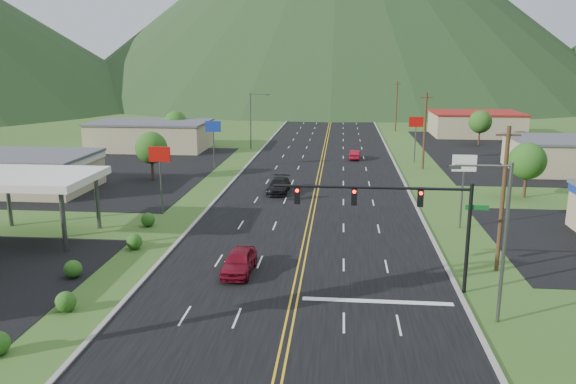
# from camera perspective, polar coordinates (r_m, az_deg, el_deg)

# --- Properties ---
(traffic_signal) EXTENTS (13.10, 0.43, 7.00)m
(traffic_signal) POSITION_cam_1_polar(r_m,az_deg,el_deg) (35.01, 11.59, -1.65)
(traffic_signal) COLOR black
(traffic_signal) RESTS_ON ground
(streetlight_east) EXTENTS (3.28, 0.25, 9.00)m
(streetlight_east) POSITION_cam_1_polar(r_m,az_deg,el_deg) (32.15, 20.68, -3.88)
(streetlight_east) COLOR #59595E
(streetlight_east) RESTS_ON ground
(streetlight_west) EXTENTS (3.28, 0.25, 9.00)m
(streetlight_west) POSITION_cam_1_polar(r_m,az_deg,el_deg) (91.23, -3.63, 7.63)
(streetlight_west) COLOR #59595E
(streetlight_west) RESTS_ON ground
(gas_canopy) EXTENTS (10.00, 8.00, 5.30)m
(gas_canopy) POSITION_cam_1_polar(r_m,az_deg,el_deg) (49.27, -24.67, 1.17)
(gas_canopy) COLOR white
(gas_canopy) RESTS_ON ground
(building_west_mid) EXTENTS (14.40, 10.40, 4.10)m
(building_west_mid) POSITION_cam_1_polar(r_m,az_deg,el_deg) (68.30, -25.14, 1.99)
(building_west_mid) COLOR tan
(building_west_mid) RESTS_ON ground
(building_west_far) EXTENTS (18.40, 11.40, 4.50)m
(building_west_far) POSITION_cam_1_polar(r_m,az_deg,el_deg) (93.61, -13.76, 5.62)
(building_west_far) COLOR tan
(building_west_far) RESTS_ON ground
(building_east_mid) EXTENTS (14.40, 11.40, 4.30)m
(building_east_mid) POSITION_cam_1_polar(r_m,az_deg,el_deg) (81.11, 26.66, 3.37)
(building_east_mid) COLOR tan
(building_east_mid) RESTS_ON ground
(building_east_far) EXTENTS (16.40, 12.40, 4.50)m
(building_east_far) POSITION_cam_1_polar(r_m,az_deg,el_deg) (113.17, 18.50, 6.59)
(building_east_far) COLOR tan
(building_east_far) RESTS_ON ground
(pole_sign_west_a) EXTENTS (2.00, 0.18, 6.40)m
(pole_sign_west_a) POSITION_cam_1_polar(r_m,az_deg,el_deg) (53.15, -12.89, 3.07)
(pole_sign_west_a) COLOR #59595E
(pole_sign_west_a) RESTS_ON ground
(pole_sign_west_b) EXTENTS (2.00, 0.18, 6.40)m
(pole_sign_west_b) POSITION_cam_1_polar(r_m,az_deg,el_deg) (74.12, -7.60, 6.12)
(pole_sign_west_b) COLOR #59595E
(pole_sign_west_b) RESTS_ON ground
(pole_sign_east_a) EXTENTS (2.00, 0.18, 6.40)m
(pole_sign_east_a) POSITION_cam_1_polar(r_m,az_deg,el_deg) (49.61, 17.43, 2.08)
(pole_sign_east_a) COLOR #59595E
(pole_sign_east_a) RESTS_ON ground
(pole_sign_east_b) EXTENTS (2.00, 0.18, 6.40)m
(pole_sign_east_b) POSITION_cam_1_polar(r_m,az_deg,el_deg) (80.84, 12.87, 6.50)
(pole_sign_east_b) COLOR #59595E
(pole_sign_east_b) RESTS_ON ground
(tree_west_a) EXTENTS (3.84, 3.84, 5.82)m
(tree_west_a) POSITION_cam_1_polar(r_m,az_deg,el_deg) (69.26, -13.73, 4.38)
(tree_west_a) COLOR #382314
(tree_west_a) RESTS_ON ground
(tree_west_b) EXTENTS (3.84, 3.84, 5.82)m
(tree_west_b) POSITION_cam_1_polar(r_m,az_deg,el_deg) (96.27, -11.34, 6.92)
(tree_west_b) COLOR #382314
(tree_west_b) RESTS_ON ground
(tree_east_a) EXTENTS (3.84, 3.84, 5.82)m
(tree_east_a) POSITION_cam_1_polar(r_m,az_deg,el_deg) (63.55, 23.15, 2.91)
(tree_east_a) COLOR #382314
(tree_east_a) RESTS_ON ground
(tree_east_b) EXTENTS (3.84, 3.84, 5.82)m
(tree_east_b) POSITION_cam_1_polar(r_m,az_deg,el_deg) (100.93, 18.94, 6.75)
(tree_east_b) COLOR #382314
(tree_east_b) RESTS_ON ground
(utility_pole_a) EXTENTS (1.60, 0.28, 10.00)m
(utility_pole_a) POSITION_cam_1_polar(r_m,az_deg,el_deg) (40.22, 20.98, -0.63)
(utility_pole_a) COLOR #382314
(utility_pole_a) RESTS_ON ground
(utility_pole_b) EXTENTS (1.60, 0.28, 10.00)m
(utility_pole_b) POSITION_cam_1_polar(r_m,az_deg,el_deg) (75.98, 13.72, 6.09)
(utility_pole_b) COLOR #382314
(utility_pole_b) RESTS_ON ground
(utility_pole_c) EXTENTS (1.60, 0.28, 10.00)m
(utility_pole_c) POSITION_cam_1_polar(r_m,az_deg,el_deg) (115.51, 10.96, 8.59)
(utility_pole_c) COLOR #382314
(utility_pole_c) RESTS_ON ground
(utility_pole_d) EXTENTS (1.60, 0.28, 10.00)m
(utility_pole_d) POSITION_cam_1_polar(r_m,az_deg,el_deg) (155.29, 9.60, 9.80)
(utility_pole_d) COLOR #382314
(utility_pole_d) RESTS_ON ground
(car_red_near) EXTENTS (2.05, 4.80, 1.62)m
(car_red_near) POSITION_cam_1_polar(r_m,az_deg,el_deg) (38.51, -4.98, -7.09)
(car_red_near) COLOR maroon
(car_red_near) RESTS_ON ground
(car_dark_mid) EXTENTS (2.35, 5.39, 1.54)m
(car_dark_mid) POSITION_cam_1_polar(r_m,az_deg,el_deg) (61.06, -0.95, 0.62)
(car_dark_mid) COLOR black
(car_dark_mid) RESTS_ON ground
(car_red_far) EXTENTS (1.72, 4.17, 1.34)m
(car_red_far) POSITION_cam_1_polar(r_m,az_deg,el_deg) (82.29, 6.82, 3.77)
(car_red_far) COLOR maroon
(car_red_far) RESTS_ON ground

